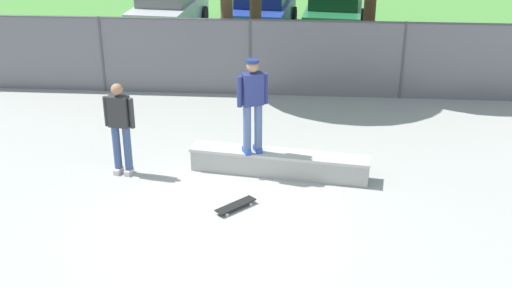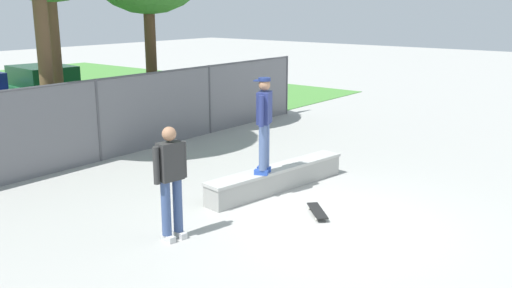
% 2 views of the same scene
% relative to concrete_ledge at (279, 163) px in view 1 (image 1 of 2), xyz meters
% --- Properties ---
extents(ground_plane, '(80.00, 80.00, 0.00)m').
position_rel_concrete_ledge_xyz_m(ground_plane, '(-0.93, -1.78, -0.24)').
color(ground_plane, '#9E9E99').
extents(grass_strip, '(27.21, 20.00, 0.02)m').
position_rel_concrete_ledge_xyz_m(grass_strip, '(-0.93, 14.82, -0.23)').
color(grass_strip, '#478438').
rests_on(grass_strip, ground).
extents(concrete_ledge, '(3.49, 0.96, 0.47)m').
position_rel_concrete_ledge_xyz_m(concrete_ledge, '(0.00, 0.00, 0.00)').
color(concrete_ledge, '#999993').
rests_on(concrete_ledge, ground).
extents(skateboarder, '(0.56, 0.39, 1.84)m').
position_rel_concrete_ledge_xyz_m(skateboarder, '(-0.51, -0.06, 1.26)').
color(skateboarder, '#2647A5').
rests_on(skateboarder, concrete_ledge).
extents(skateboard, '(0.70, 0.72, 0.09)m').
position_rel_concrete_ledge_xyz_m(skateboard, '(-0.70, -1.40, -0.16)').
color(skateboard, black).
rests_on(skateboard, ground).
extents(chainlink_fence, '(15.28, 0.07, 1.96)m').
position_rel_concrete_ledge_xyz_m(chainlink_fence, '(-0.93, 4.52, 0.83)').
color(chainlink_fence, '#4C4C51').
rests_on(chainlink_fence, ground).
extents(car_silver, '(2.32, 4.35, 1.66)m').
position_rel_concrete_ledge_xyz_m(car_silver, '(-4.28, 10.77, 0.60)').
color(car_silver, '#B7BABF').
rests_on(car_silver, ground).
extents(car_blue, '(2.32, 4.35, 1.66)m').
position_rel_concrete_ledge_xyz_m(car_blue, '(-1.02, 10.90, 0.60)').
color(car_blue, '#233D9E').
rests_on(car_blue, ground).
extents(car_green, '(2.32, 4.35, 1.66)m').
position_rel_concrete_ledge_xyz_m(car_green, '(1.41, 10.82, 0.60)').
color(car_green, '#1E6638').
rests_on(car_green, ground).
extents(bystander, '(0.59, 0.32, 1.82)m').
position_rel_concrete_ledge_xyz_m(bystander, '(-3.00, -0.16, 0.77)').
color(bystander, beige).
rests_on(bystander, ground).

